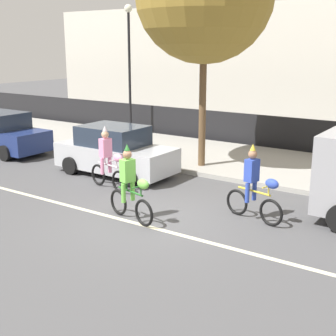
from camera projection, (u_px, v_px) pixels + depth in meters
The scene contains 11 objects.
ground_plane at pixel (149, 218), 11.79m from camera, with size 80.00×80.00×0.00m, color #4C4C4F.
road_centre_line at pixel (137, 223), 11.39m from camera, with size 36.00×0.14×0.01m, color beige.
sidewalk_curb at pixel (255, 163), 16.97m from camera, with size 60.00×5.00×0.15m, color #9E9B93.
fence_line at pixel (285, 134), 19.13m from camera, with size 40.00×0.08×1.40m, color black.
building_backdrop at pixel (287, 64), 27.18m from camera, with size 28.00×8.00×6.35m, color beige.
parade_cyclist_pink at pixel (108, 162), 13.94m from camera, with size 1.70×0.55×1.92m.
parade_cyclist_lime at pixel (131, 188), 11.39m from camera, with size 1.68×0.61×1.92m.
parade_cyclist_cobalt at pixel (255, 188), 11.41m from camera, with size 1.69×0.58×1.92m.
parked_car_silver at pixel (115, 152), 15.59m from camera, with size 4.10×1.92×1.64m.
parked_car_navy at pixel (1, 134), 18.80m from camera, with size 4.10×1.92×1.64m.
street_lamp_post at pixel (129, 51), 21.46m from camera, with size 0.36×0.36×5.86m.
Camera 1 is at (6.63, -8.90, 4.20)m, focal length 50.00 mm.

